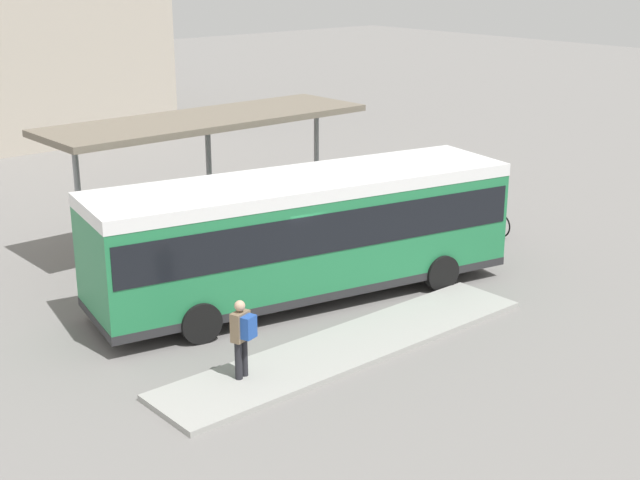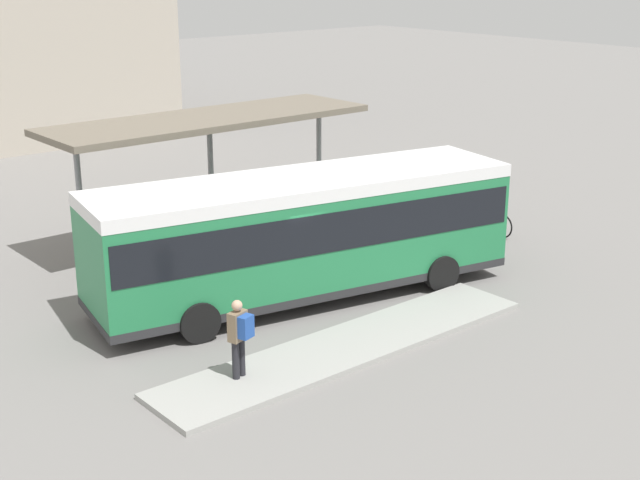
{
  "view_description": "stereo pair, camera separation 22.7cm",
  "coord_description": "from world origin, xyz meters",
  "px_view_note": "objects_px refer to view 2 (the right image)",
  "views": [
    {
      "loc": [
        -12.83,
        -15.49,
        7.96
      ],
      "look_at": [
        0.51,
        0.0,
        1.34
      ],
      "focal_mm": 50.0,
      "sensor_mm": 36.0,
      "label": 1
    },
    {
      "loc": [
        -12.66,
        -15.64,
        7.96
      ],
      "look_at": [
        0.51,
        0.0,
        1.34
      ],
      "focal_mm": 50.0,
      "sensor_mm": 36.0,
      "label": 2
    }
  ],
  "objects_px": {
    "bicycle_red": "(490,222)",
    "bicycle_blue": "(474,215)",
    "pedestrian_waiting": "(240,334)",
    "city_bus": "(304,228)",
    "potted_planter_near_shelter": "(348,214)"
  },
  "relations": [
    {
      "from": "bicycle_blue",
      "to": "potted_planter_near_shelter",
      "type": "relative_size",
      "value": 1.23
    },
    {
      "from": "bicycle_red",
      "to": "potted_planter_near_shelter",
      "type": "xyz_separation_m",
      "value": [
        -3.39,
        2.52,
        0.32
      ]
    },
    {
      "from": "bicycle_blue",
      "to": "potted_planter_near_shelter",
      "type": "height_order",
      "value": "potted_planter_near_shelter"
    },
    {
      "from": "city_bus",
      "to": "bicycle_red",
      "type": "xyz_separation_m",
      "value": [
        7.43,
        0.41,
        -1.39
      ]
    },
    {
      "from": "potted_planter_near_shelter",
      "to": "bicycle_red",
      "type": "bearing_deg",
      "value": -36.67
    },
    {
      "from": "bicycle_blue",
      "to": "city_bus",
      "type": "bearing_deg",
      "value": 94.75
    },
    {
      "from": "bicycle_blue",
      "to": "bicycle_red",
      "type": "bearing_deg",
      "value": 163.04
    },
    {
      "from": "pedestrian_waiting",
      "to": "potted_planter_near_shelter",
      "type": "xyz_separation_m",
      "value": [
        7.83,
        5.65,
        -0.34
      ]
    },
    {
      "from": "pedestrian_waiting",
      "to": "potted_planter_near_shelter",
      "type": "distance_m",
      "value": 9.67
    },
    {
      "from": "pedestrian_waiting",
      "to": "bicycle_red",
      "type": "distance_m",
      "value": 11.67
    },
    {
      "from": "bicycle_red",
      "to": "bicycle_blue",
      "type": "height_order",
      "value": "bicycle_red"
    },
    {
      "from": "bicycle_red",
      "to": "bicycle_blue",
      "type": "bearing_deg",
      "value": 169.13
    },
    {
      "from": "bicycle_blue",
      "to": "pedestrian_waiting",
      "type": "bearing_deg",
      "value": 104.84
    },
    {
      "from": "pedestrian_waiting",
      "to": "potted_planter_near_shelter",
      "type": "height_order",
      "value": "pedestrian_waiting"
    },
    {
      "from": "city_bus",
      "to": "potted_planter_near_shelter",
      "type": "distance_m",
      "value": 5.1
    }
  ]
}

